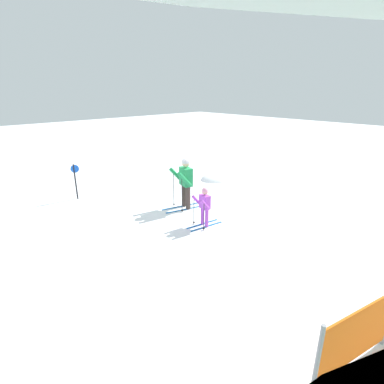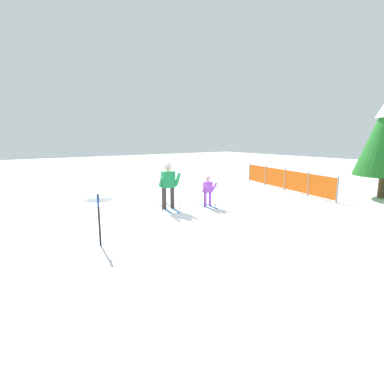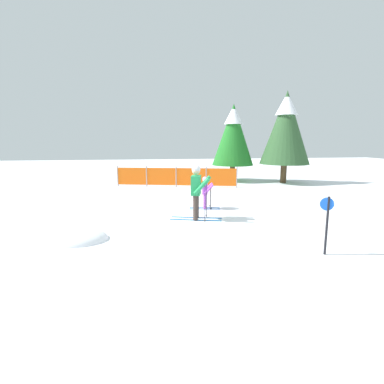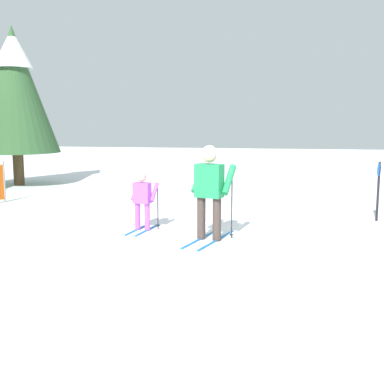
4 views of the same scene
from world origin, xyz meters
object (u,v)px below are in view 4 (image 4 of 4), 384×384
object	(u,v)px
skier_adult	(210,184)
conifer_near	(14,88)
trail_marker	(378,184)
skier_child	(142,196)

from	to	relation	value
skier_adult	conifer_near	bearing A→B (deg)	64.78
skier_adult	trail_marker	world-z (taller)	skier_adult
skier_child	trail_marker	xyz separation A→B (m)	(1.71, -4.69, 0.11)
skier_adult	skier_child	bearing A→B (deg)	84.32
conifer_near	trail_marker	bearing A→B (deg)	-110.86
conifer_near	trail_marker	distance (m)	11.62
trail_marker	conifer_near	bearing A→B (deg)	69.14
skier_adult	conifer_near	xyz separation A→B (m)	(6.30, 7.33, 2.18)
skier_adult	skier_child	distance (m)	1.53
skier_child	trail_marker	size ratio (longest dim) A/B	0.92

